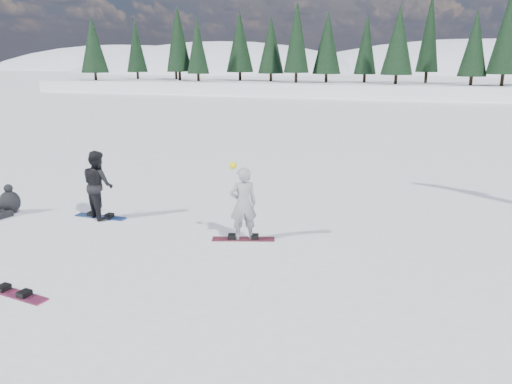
% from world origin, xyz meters
% --- Properties ---
extents(ground, '(420.00, 420.00, 0.00)m').
position_xyz_m(ground, '(0.00, 0.00, 0.00)').
color(ground, white).
rests_on(ground, ground).
extents(alpine_backdrop, '(412.50, 227.00, 53.20)m').
position_xyz_m(alpine_backdrop, '(-11.72, 189.17, -13.97)').
color(alpine_backdrop, white).
rests_on(alpine_backdrop, ground).
extents(snowboarder_woman, '(0.78, 0.71, 1.93)m').
position_xyz_m(snowboarder_woman, '(2.97, 1.73, 0.90)').
color(snowboarder_woman, '#9B9BA0').
rests_on(snowboarder_woman, ground).
extents(snowboarder_man, '(1.14, 1.06, 1.86)m').
position_xyz_m(snowboarder_man, '(-1.38, 2.08, 0.93)').
color(snowboarder_man, black).
rests_on(snowboarder_man, ground).
extents(seated_rider, '(0.73, 1.08, 0.84)m').
position_xyz_m(seated_rider, '(-4.01, 1.52, 0.32)').
color(seated_rider, black).
rests_on(seated_rider, ground).
extents(snowboard_woman, '(1.51, 0.74, 0.03)m').
position_xyz_m(snowboard_woman, '(2.97, 1.73, 0.01)').
color(snowboard_woman, maroon).
rests_on(snowboard_woman, ground).
extents(snowboard_man, '(1.51, 0.32, 0.03)m').
position_xyz_m(snowboard_man, '(-1.38, 2.08, 0.01)').
color(snowboard_man, navy).
rests_on(snowboard_man, ground).
extents(snowboard_loose_b, '(1.52, 0.46, 0.03)m').
position_xyz_m(snowboard_loose_b, '(0.00, -2.40, 0.01)').
color(snowboard_loose_b, maroon).
rests_on(snowboard_loose_b, ground).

